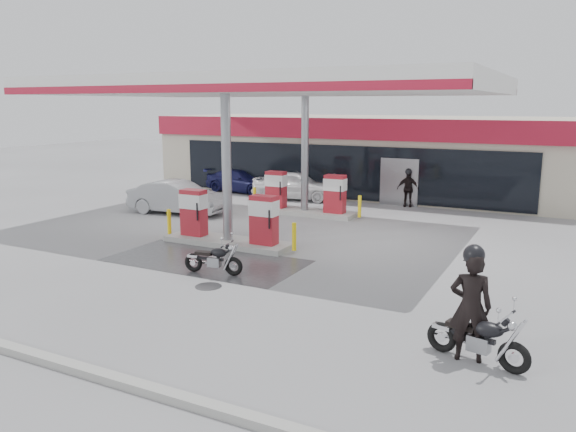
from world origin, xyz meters
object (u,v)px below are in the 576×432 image
Objects in this scene: main_motorcycle at (479,340)px; biker_walking at (408,189)px; sedan_white at (295,185)px; attendant at (334,193)px; pump_island_near at (228,224)px; pump_island_far at (305,198)px; parked_car_right at (528,195)px; biker_main at (471,307)px; parked_car_left at (242,181)px; parked_motorcycle at (214,260)px; hatchback_silver at (177,197)px.

biker_walking reaches higher than main_motorcycle.
attendant is (3.02, -2.20, 0.13)m from sedan_white.
pump_island_near is at bearing 156.95° from attendant.
pump_island_far reaches higher than parked_car_right.
pump_island_near is 2.65× the size of main_motorcycle.
attendant is 0.38× the size of parked_car_right.
pump_island_far reaches higher than attendant.
pump_island_near is 10.25m from biker_main.
biker_main is at bearing -129.85° from parked_car_left.
pump_island_near and pump_island_far have the same top height.
main_motorcycle reaches higher than parked_motorcycle.
biker_main is 0.47× the size of parked_car_right.
sedan_white is (-2.06, 3.20, 0.01)m from pump_island_far.
parked_car_right is at bearing 56.10° from parked_motorcycle.
biker_main reaches higher than biker_walking.
hatchback_silver is at bearing 104.62° from attendant.
biker_walking is (8.41, 6.20, 0.12)m from hatchback_silver.
biker_main is 0.49× the size of parked_car_left.
pump_island_near reaches higher than main_motorcycle.
main_motorcycle is at bearing -128.22° from hatchback_silver.
hatchback_silver is at bearing -43.12° from biker_main.
main_motorcycle is 0.94× the size of biker_main.
biker_walking is at bearing -84.45° from parked_car_left.
pump_island_far reaches higher than biker_walking.
hatchback_silver is (-5.91, -3.40, -0.14)m from attendant.
biker_walking is at bearing 123.61° from main_motorcycle.
sedan_white is 1.00× the size of parked_car_left.
pump_island_near is at bearing -41.32° from biker_main.
sedan_white is 0.98× the size of hatchback_silver.
sedan_white is at bearing 175.67° from biker_walking.
pump_island_near reaches higher than parked_car_left.
pump_island_near reaches higher than sedan_white.
biker_walking is (-4.97, -2.20, 0.22)m from parked_car_right.
biker_main is at bearing -152.82° from sedan_white.
parked_car_right is at bearing 35.47° from pump_island_far.
parked_motorcycle is at bearing -80.52° from pump_island_far.
pump_island_near is at bearing 126.15° from parked_car_right.
biker_walking is (1.95, 12.79, 0.43)m from parked_motorcycle.
parked_car_right is (14.10, 2.00, 0.00)m from parked_car_left.
parked_car_left is at bearing 119.59° from pump_island_near.
sedan_white is at bearing -32.79° from hatchback_silver.
attendant is at bearing -107.55° from parked_car_left.
sedan_white is (-2.06, 9.20, 0.01)m from pump_island_near.
pump_island_far is 3.08× the size of biker_walking.
hatchback_silver is (-4.96, 3.60, 0.00)m from pump_island_near.
pump_island_far is 14.31m from biker_main.
parked_motorcycle is (1.50, -2.99, -0.31)m from pump_island_near.
parked_car_right is (8.42, 12.00, -0.10)m from pump_island_near.
parked_car_right is at bearing -71.50° from attendant.
parked_motorcycle is 12.95m from biker_walking.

